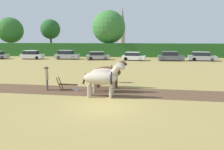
{
  "coord_description": "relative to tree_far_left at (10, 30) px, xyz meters",
  "views": [
    {
      "loc": [
        1.62,
        -12.17,
        4.06
      ],
      "look_at": [
        0.08,
        4.47,
        1.1
      ],
      "focal_mm": 35.0,
      "sensor_mm": 36.0,
      "label": 1
    }
  ],
  "objects": [
    {
      "name": "parked_car_far_right",
      "position": [
        39.13,
        -9.8,
        -4.7
      ],
      "size": [
        4.63,
        2.35,
        1.51
      ],
      "rotation": [
        0.0,
        0.0,
        -0.12
      ],
      "color": "#9E9EA8",
      "rests_on": "ground"
    },
    {
      "name": "parked_car_center_right",
      "position": [
        27.66,
        -10.2,
        -4.74
      ],
      "size": [
        4.17,
        2.42,
        1.43
      ],
      "rotation": [
        0.0,
        0.0,
        -0.17
      ],
      "color": "silver",
      "rests_on": "ground"
    },
    {
      "name": "hedgerow",
      "position": [
        25.82,
        -3.41,
        -4.07
      ],
      "size": [
        68.23,
        1.64,
        2.71
      ],
      "primitive_type": "cube",
      "color": "#286023",
      "rests_on": "ground"
    },
    {
      "name": "tree_center_left",
      "position": [
        22.46,
        -1.39,
        0.57
      ],
      "size": [
        6.92,
        6.92,
        9.47
      ],
      "color": "#423323",
      "rests_on": "ground"
    },
    {
      "name": "parked_car_center",
      "position": [
        21.36,
        -9.78,
        -4.73
      ],
      "size": [
        4.31,
        2.5,
        1.44
      ],
      "rotation": [
        0.0,
        0.0,
        0.18
      ],
      "color": "#9E9EA8",
      "rests_on": "ground"
    },
    {
      "name": "parked_car_left",
      "position": [
        9.28,
        -9.62,
        -4.68
      ],
      "size": [
        3.94,
        1.81,
        1.56
      ],
      "rotation": [
        0.0,
        0.0,
        -0.0
      ],
      "color": "silver",
      "rests_on": "ground"
    },
    {
      "name": "tree_far_left",
      "position": [
        0.0,
        0.0,
        0.0
      ],
      "size": [
        5.7,
        5.7,
        8.29
      ],
      "color": "#423323",
      "rests_on": "ground"
    },
    {
      "name": "plow",
      "position": [
        22.75,
        -31.98,
        -5.1
      ],
      "size": [
        1.71,
        0.48,
        1.13
      ],
      "rotation": [
        0.0,
        0.0,
        -0.06
      ],
      "color": "#4C331E",
      "rests_on": "ground"
    },
    {
      "name": "farmer_at_plow",
      "position": [
        21.0,
        -32.0,
        -4.36
      ],
      "size": [
        0.45,
        0.63,
        1.8
      ],
      "rotation": [
        0.0,
        0.0,
        0.44
      ],
      "color": "#4C4C4C",
      "rests_on": "ground"
    },
    {
      "name": "draft_horse_lead_right",
      "position": [
        25.51,
        -32.14,
        -4.1
      ],
      "size": [
        2.76,
        1.04,
        2.31
      ],
      "rotation": [
        0.0,
        0.0,
        -0.06
      ],
      "color": "#B2A38E",
      "rests_on": "ground"
    },
    {
      "name": "parked_car_center_left",
      "position": [
        15.67,
        -9.3,
        -4.66
      ],
      "size": [
        4.33,
        1.86,
        1.61
      ],
      "rotation": [
        0.0,
        0.0,
        -0.04
      ],
      "color": "#9E9EA8",
      "rests_on": "ground"
    },
    {
      "name": "parked_car_right",
      "position": [
        33.87,
        -10.21,
        -4.67
      ],
      "size": [
        4.24,
        1.89,
        1.57
      ],
      "rotation": [
        0.0,
        0.0,
        -0.02
      ],
      "color": "#565B66",
      "rests_on": "ground"
    },
    {
      "name": "church_spire",
      "position": [
        23.67,
        33.35,
        2.19
      ],
      "size": [
        2.24,
        2.24,
        14.55
      ],
      "color": "gray",
      "rests_on": "ground"
    },
    {
      "name": "draft_horse_trail_left",
      "position": [
        25.59,
        -30.74,
        -4.16
      ],
      "size": [
        2.83,
        1.07,
        2.26
      ],
      "rotation": [
        0.0,
        0.0,
        -0.06
      ],
      "color": "#513319",
      "rests_on": "ground"
    },
    {
      "name": "ground_plane",
      "position": [
        25.82,
        -35.61,
        -5.42
      ],
      "size": [
        240.0,
        240.0,
        0.0
      ],
      "primitive_type": "plane",
      "color": "#998447"
    },
    {
      "name": "plowed_furrow_strip",
      "position": [
        20.39,
        -31.84,
        -5.42
      ],
      "size": [
        33.58,
        4.83,
        0.01
      ],
      "primitive_type": "cube",
      "rotation": [
        0.0,
        0.0,
        -0.06
      ],
      "color": "brown",
      "rests_on": "ground"
    },
    {
      "name": "farmer_beside_team",
      "position": [
        25.61,
        -28.84,
        -4.45
      ],
      "size": [
        0.48,
        0.52,
        1.67
      ],
      "rotation": [
        0.0,
        0.0,
        0.75
      ],
      "color": "#4C4C4C",
      "rests_on": "ground"
    },
    {
      "name": "tree_left",
      "position": [
        8.83,
        1.29,
        0.24
      ],
      "size": [
        4.43,
        4.43,
        7.91
      ],
      "color": "#423323",
      "rests_on": "ground"
    },
    {
      "name": "draft_horse_lead_left",
      "position": [
        25.43,
        -33.55,
        -4.11
      ],
      "size": [
        2.96,
        1.07,
        2.36
      ],
      "rotation": [
        0.0,
        0.0,
        -0.06
      ],
      "color": "#B2A38E",
      "rests_on": "ground"
    }
  ]
}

